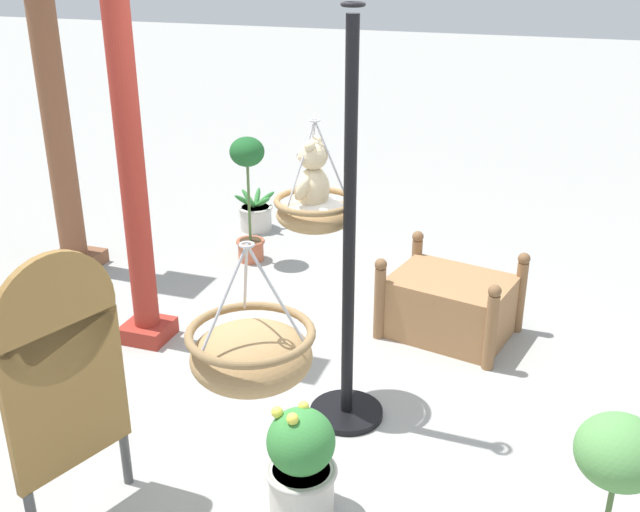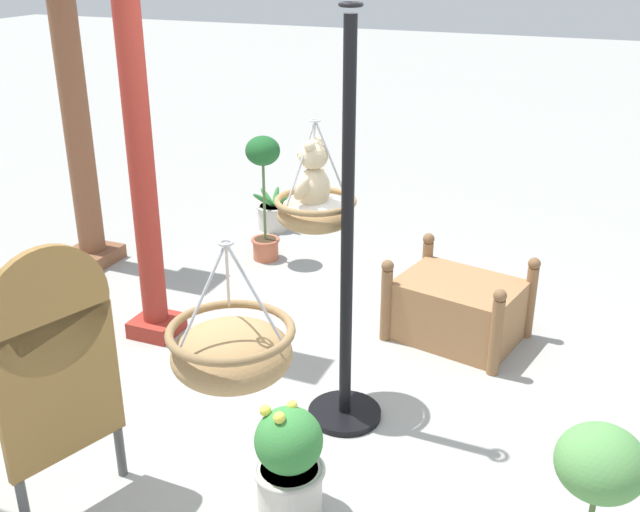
{
  "view_description": "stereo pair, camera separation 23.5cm",
  "coord_description": "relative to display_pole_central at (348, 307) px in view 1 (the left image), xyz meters",
  "views": [
    {
      "loc": [
        -3.75,
        -1.26,
        2.66
      ],
      "look_at": [
        0.02,
        0.03,
        0.97
      ],
      "focal_mm": 41.97,
      "sensor_mm": 36.0,
      "label": 1
    },
    {
      "loc": [
        -3.66,
        -1.48,
        2.66
      ],
      "look_at": [
        0.02,
        0.03,
        0.97
      ],
      "focal_mm": 41.97,
      "sensor_mm": 36.0,
      "label": 2
    }
  ],
  "objects": [
    {
      "name": "hanging_basket_left_high",
      "position": [
        -1.26,
        0.03,
        0.39
      ],
      "size": [
        0.52,
        0.52,
        0.61
      ],
      "color": "#A37F51"
    },
    {
      "name": "display_sign_board",
      "position": [
        -1.21,
        1.01,
        0.1
      ],
      "size": [
        0.61,
        0.24,
        1.41
      ],
      "color": "olive",
      "rests_on": "ground"
    },
    {
      "name": "greenhouse_pillar_left",
      "position": [
        0.45,
        1.63,
        0.72
      ],
      "size": [
        0.34,
        0.34,
        3.0
      ],
      "color": "#9E2D23",
      "rests_on": "ground"
    },
    {
      "name": "potted_plant_flowering_red",
      "position": [
        -0.86,
        -0.03,
        -0.44
      ],
      "size": [
        0.36,
        0.36,
        0.62
      ],
      "color": "beige",
      "rests_on": "ground"
    },
    {
      "name": "potted_plant_conical_shrub",
      "position": [
        2.73,
        1.77,
        -0.58
      ],
      "size": [
        0.41,
        0.4,
        0.39
      ],
      "color": "beige",
      "rests_on": "ground"
    },
    {
      "name": "hanging_basket_with_teddy",
      "position": [
        0.15,
        0.25,
        0.49
      ],
      "size": [
        0.47,
        0.47,
        0.64
      ],
      "color": "#A37F51"
    },
    {
      "name": "greenhouse_pillar_far_back",
      "position": [
        1.36,
        2.9,
        0.58
      ],
      "size": [
        0.43,
        0.43,
        2.72
      ],
      "color": "brown",
      "rests_on": "ground"
    },
    {
      "name": "wooden_planter_box",
      "position": [
        1.21,
        -0.41,
        -0.49
      ],
      "size": [
        0.87,
        1.02,
        0.62
      ],
      "color": "#9E7047",
      "rests_on": "ground"
    },
    {
      "name": "potted_plant_bushy_green",
      "position": [
        2.0,
        1.5,
        -0.06
      ],
      "size": [
        0.3,
        0.3,
        1.12
      ],
      "color": "#BC6042",
      "rests_on": "ground"
    },
    {
      "name": "ground_plane",
      "position": [
        0.11,
        0.19,
        -0.73
      ],
      "size": [
        40.0,
        40.0,
        0.0
      ],
      "primitive_type": "plane",
      "color": "#9E9E99"
    },
    {
      "name": "teddy_bear",
      "position": [
        0.15,
        0.27,
        0.68
      ],
      "size": [
        0.29,
        0.26,
        0.43
      ],
      "color": "beige"
    },
    {
      "name": "potted_plant_small_succulent",
      "position": [
        -0.34,
        1.87,
        -0.41
      ],
      "size": [
        0.26,
        0.26,
        0.63
      ],
      "color": "#2D5638",
      "rests_on": "ground"
    },
    {
      "name": "display_pole_central",
      "position": [
        0.0,
        0.0,
        0.0
      ],
      "size": [
        0.44,
        0.44,
        2.38
      ],
      "color": "black",
      "rests_on": "ground"
    }
  ]
}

